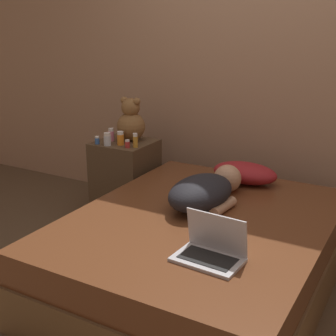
# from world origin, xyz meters

# --- Properties ---
(ground_plane) EXTENTS (12.00, 12.00, 0.00)m
(ground_plane) POSITION_xyz_m (0.00, 0.00, 0.00)
(ground_plane) COLOR brown
(wall_back) EXTENTS (8.00, 0.06, 2.60)m
(wall_back) POSITION_xyz_m (0.00, 1.18, 1.30)
(wall_back) COLOR tan
(wall_back) RESTS_ON ground_plane
(bed) EXTENTS (1.43, 1.80, 0.46)m
(bed) POSITION_xyz_m (0.00, 0.00, 0.23)
(bed) COLOR brown
(bed) RESTS_ON ground_plane
(nightstand) EXTENTS (0.43, 0.42, 0.63)m
(nightstand) POSITION_xyz_m (-0.99, 0.67, 0.32)
(nightstand) COLOR brown
(nightstand) RESTS_ON ground_plane
(pillow) EXTENTS (0.46, 0.26, 0.14)m
(pillow) POSITION_xyz_m (0.01, 0.69, 0.53)
(pillow) COLOR maroon
(pillow) RESTS_ON bed
(person_lying) EXTENTS (0.38, 0.69, 0.19)m
(person_lying) POSITION_xyz_m (-0.06, 0.18, 0.55)
(person_lying) COLOR black
(person_lying) RESTS_ON bed
(laptop) EXTENTS (0.33, 0.23, 0.22)m
(laptop) POSITION_xyz_m (0.25, -0.42, 0.51)
(laptop) COLOR silver
(laptop) RESTS_ON bed
(teddy_bear) EXTENTS (0.22, 0.22, 0.34)m
(teddy_bear) POSITION_xyz_m (-0.96, 0.73, 0.78)
(teddy_bear) COLOR brown
(teddy_bear) RESTS_ON nightstand
(bottle_clear) EXTENTS (0.06, 0.06, 0.10)m
(bottle_clear) POSITION_xyz_m (-1.04, 0.51, 0.68)
(bottle_clear) COLOR silver
(bottle_clear) RESTS_ON nightstand
(bottle_red) EXTENTS (0.04, 0.04, 0.06)m
(bottle_red) POSITION_xyz_m (-0.87, 0.53, 0.66)
(bottle_red) COLOR #B72D2D
(bottle_red) RESTS_ON nightstand
(bottle_blue) EXTENTS (0.04, 0.04, 0.06)m
(bottle_blue) POSITION_xyz_m (-1.13, 0.51, 0.66)
(bottle_blue) COLOR #3866B2
(bottle_blue) RESTS_ON nightstand
(bottle_orange) EXTENTS (0.05, 0.05, 0.11)m
(bottle_orange) POSITION_xyz_m (-0.96, 0.57, 0.68)
(bottle_orange) COLOR orange
(bottle_orange) RESTS_ON nightstand
(bottle_pink) EXTENTS (0.05, 0.05, 0.10)m
(bottle_pink) POSITION_xyz_m (-1.09, 0.63, 0.68)
(bottle_pink) COLOR pink
(bottle_pink) RESTS_ON nightstand
(bottle_amber) EXTENTS (0.04, 0.04, 0.11)m
(bottle_amber) POSITION_xyz_m (-0.82, 0.57, 0.68)
(bottle_amber) COLOR gold
(bottle_amber) RESTS_ON nightstand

